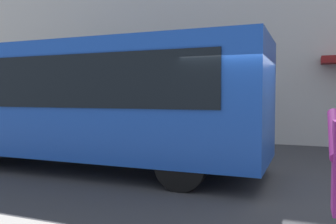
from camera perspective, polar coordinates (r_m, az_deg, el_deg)
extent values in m
plane|color=#38383A|center=(7.43, 14.14, -11.47)|extent=(60.00, 60.00, 0.00)
cube|color=#1947AD|center=(9.00, -13.78, 1.94)|extent=(9.00, 2.50, 2.60)
cube|color=black|center=(8.01, -19.06, 4.65)|extent=(7.60, 0.06, 1.10)
cylinder|color=black|center=(11.84, -22.50, -3.84)|extent=(1.00, 0.28, 1.00)
cylinder|color=black|center=(8.81, 6.90, -5.85)|extent=(1.00, 0.28, 1.00)
cylinder|color=black|center=(6.74, 2.06, -8.49)|extent=(1.00, 0.28, 1.00)
cylinder|color=#6B1960|center=(2.92, 25.28, -3.22)|extent=(0.09, 0.48, 0.37)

